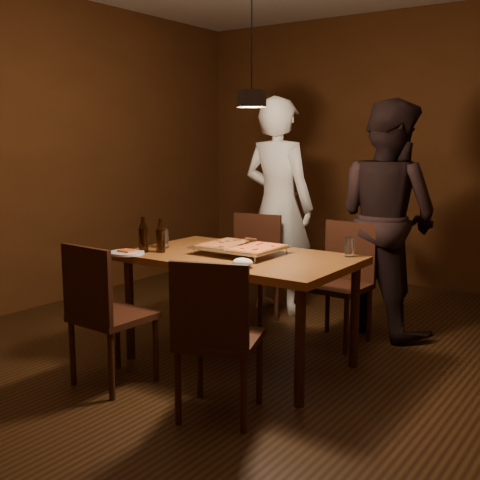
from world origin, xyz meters
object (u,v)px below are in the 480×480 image
Objects in this scene: pizza_tray at (240,250)px; diner_dark at (387,218)px; chair_far_left at (252,258)px; beer_bottle_b at (160,236)px; dining_table at (240,266)px; chair_far_right at (343,271)px; chair_near_left at (102,303)px; plate_slice at (127,253)px; diner_white at (278,206)px; pendant_lamp at (252,97)px; chair_near_right at (215,325)px; beer_bottle_a at (143,235)px.

pizza_tray is 0.30× the size of diner_dark.
beer_bottle_b is at bearing 77.17° from chair_far_left.
chair_far_right reaches higher than dining_table.
chair_near_left is 2.12× the size of beer_bottle_b.
chair_far_left is 0.89× the size of pizza_tray.
plate_slice is at bearing -147.54° from dining_table.
diner_dark is at bearing -177.71° from diner_white.
pizza_tray is 2.40× the size of beer_bottle_b.
diner_white reaches higher than chair_near_left.
plate_slice is at bearing 75.85° from diner_dark.
chair_near_right is at bearing -72.30° from pendant_lamp.
chair_near_right is 1.15m from beer_bottle_a.
chair_near_left is (0.01, -1.66, 0.00)m from chair_far_left.
chair_far_left is 2.04× the size of beer_bottle_a.
chair_near_right is (0.83, 0.04, 0.00)m from chair_near_left.
pizza_tray is at bearing 67.75° from chair_far_right.
beer_bottle_b is at bearing 128.03° from chair_near_right.
pizza_tray is (-0.38, -0.80, 0.24)m from chair_far_right.
chair_far_left is 0.27× the size of diner_dark.
chair_near_right is at bearing 94.34° from chair_far_right.
dining_table is 1.37m from diner_dark.
pendant_lamp is at bearing -45.98° from pizza_tray.
pizza_tray is 2.37× the size of plate_slice.
pizza_tray is (0.42, 0.86, 0.24)m from chair_near_left.
dining_table is 0.94m from chair_near_left.
diner_white is at bearing 89.06° from beer_bottle_b.
pizza_tray is at bearing 66.47° from chair_near_left.
diner_dark is (0.56, 1.20, 0.13)m from pizza_tray.
pendant_lamp reaches higher than pizza_tray.
chair_far_right reaches higher than plate_slice.
diner_white reaches higher than beer_bottle_b.
beer_bottle_b is 0.12× the size of diner_white.
pendant_lamp reaches higher than chair_near_left.
chair_far_left is at bearing 43.39° from diner_dark.
pizza_tray is 1.02m from pendant_lamp.
chair_near_right is at bearing -26.63° from beer_bottle_a.
beer_bottle_a is (-0.98, 0.49, 0.33)m from chair_near_right.
diner_white reaches higher than plate_slice.
plate_slice is (-0.18, -1.24, 0.22)m from chair_far_left.
pendant_lamp reaches higher than chair_far_left.
beer_bottle_b is at bearing -156.18° from pizza_tray.
chair_far_right is 0.90× the size of chair_near_right.
beer_bottle_a reaches higher than dining_table.
pizza_tray reaches higher than plate_slice.
diner_dark is at bearing 66.58° from dining_table.
plate_slice is 0.13× the size of diner_dark.
beer_bottle_b is at bearing 76.39° from diner_dark.
chair_near_left is at bearing 94.35° from diner_white.
dining_table is 3.05× the size of chair_far_left.
dining_table is 0.58m from beer_bottle_b.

